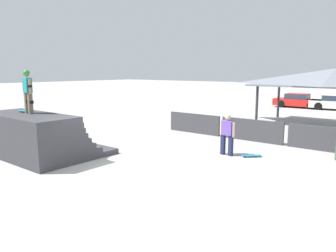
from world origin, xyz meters
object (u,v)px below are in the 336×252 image
Objects in this scene: skateboard_on_deck at (26,111)px; skateboard_on_ground at (251,156)px; parked_car_white at (336,103)px; parked_car_red at (298,101)px; bystander_walking at (227,133)px; skater_on_deck at (28,89)px.

skateboard_on_deck reaches higher than skateboard_on_ground.
skateboard_on_deck is 25.08m from parked_car_white.
parked_car_white is at bearing -132.51° from skateboard_on_ground.
skateboard_on_deck is 24.41m from parked_car_red.
skateboard_on_ground is at bearing -158.95° from bystander_walking.
skater_on_deck is 24.48m from parked_car_red.
skateboard_on_deck reaches higher than bystander_walking.
skateboard_on_ground is at bearing -90.14° from parked_car_white.
skater_on_deck is at bearing -16.13° from skateboard_on_deck.
bystander_walking is (6.32, 4.92, -0.85)m from skateboard_on_deck.
bystander_walking is at bearing 30.51° from skateboard_on_deck.
skateboard_on_ground is at bearing -79.46° from parked_car_red.
skateboard_on_ground is 19.40m from parked_car_red.
parked_car_red is (-4.09, 18.95, 0.54)m from skateboard_on_ground.
parked_car_white is at bearing -87.51° from bystander_walking.
skateboard_on_ground is at bearing 46.11° from skater_on_deck.
skateboard_on_ground is 0.16× the size of parked_car_red.
skateboard_on_deck is at bearing -9.39° from skateboard_on_ground.
bystander_walking reaches higher than parked_car_red.
bystander_walking reaches higher than skateboard_on_ground.
parked_car_red is at bearing 178.29° from parked_car_white.
parked_car_red is 3.18m from parked_car_white.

